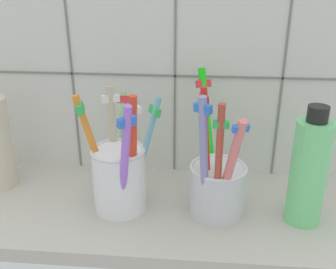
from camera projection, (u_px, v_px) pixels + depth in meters
counter_slab at (169, 212)px, 55.66cm from camera, size 64.00×22.00×2.00cm
tile_wall_back at (176, 45)px, 58.17cm from camera, size 64.00×2.20×45.00cm
toothbrush_cup_left at (120, 173)px, 52.92cm from camera, size 11.23×13.47×17.11cm
toothbrush_cup_right at (217, 182)px, 51.99cm from camera, size 7.65×16.47×18.12cm
soap_bottle at (309, 171)px, 49.43cm from camera, size 4.64×4.64×16.02cm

